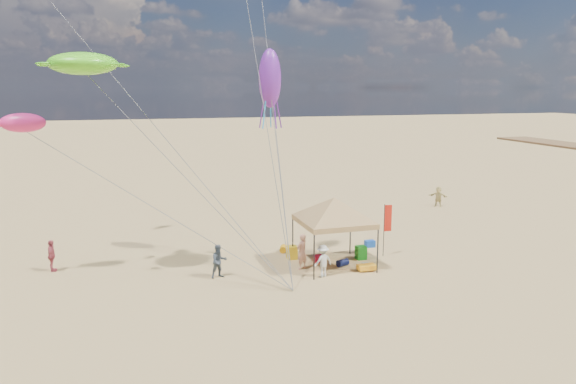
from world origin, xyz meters
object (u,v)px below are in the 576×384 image
object	(u,v)px
chair_yellow	(292,252)
person_far_a	(52,256)
chair_green	(361,253)
person_near_c	(323,261)
beach_cart	(367,267)
person_far_c	(438,196)
person_near_b	(219,261)
feather_flag	(387,221)
person_near_a	(302,252)
cooler_red	(319,259)
cooler_blue	(370,244)
canopy_tent	(334,200)

from	to	relation	value
chair_yellow	person_far_a	world-z (taller)	person_far_a
chair_green	person_near_c	xyz separation A→B (m)	(-2.87, -2.01, 0.43)
beach_cart	person_near_c	size ratio (longest dim) A/B	0.57
beach_cart	chair_green	bearing A→B (deg)	74.63
chair_yellow	person_far_c	world-z (taller)	person_far_c
chair_green	person_near_b	xyz separation A→B (m)	(-7.61, -0.73, 0.46)
feather_flag	chair_green	bearing A→B (deg)	-175.91
person_near_c	person_far_a	size ratio (longest dim) A/B	0.99
person_near_a	person_far_a	size ratio (longest dim) A/B	1.13
person_near_b	person_near_a	bearing A→B (deg)	-10.57
cooler_red	cooler_blue	bearing A→B (deg)	26.00
cooler_blue	chair_yellow	size ratio (longest dim) A/B	0.77
person_near_c	person_far_a	xyz separation A→B (m)	(-12.45, 4.47, 0.01)
cooler_blue	person_near_c	bearing A→B (deg)	-137.58
chair_yellow	person_far_a	distance (m)	11.94
cooler_blue	beach_cart	bearing A→B (deg)	-116.97
feather_flag	chair_yellow	size ratio (longest dim) A/B	4.07
chair_green	person_far_c	xyz separation A→B (m)	(10.88, 10.23, 0.42)
chair_yellow	beach_cart	size ratio (longest dim) A/B	0.78
cooler_blue	person_near_c	distance (m)	5.79
person_near_a	person_far_c	world-z (taller)	person_near_a
cooler_red	chair_yellow	size ratio (longest dim) A/B	0.77
canopy_tent	chair_green	distance (m)	3.58
cooler_blue	chair_green	world-z (taller)	chair_green
cooler_red	person_near_c	size ratio (longest dim) A/B	0.34
beach_cart	person_near_b	size ratio (longest dim) A/B	0.56
canopy_tent	cooler_red	bearing A→B (deg)	125.52
chair_yellow	person_near_b	bearing A→B (deg)	-156.73
canopy_tent	person_near_b	world-z (taller)	canopy_tent
feather_flag	beach_cart	xyz separation A→B (m)	(-2.01, -1.95, -1.71)
chair_yellow	person_far_a	size ratio (longest dim) A/B	0.44
chair_green	person_far_c	size ratio (longest dim) A/B	0.45
person_far_c	person_near_b	bearing A→B (deg)	-104.25
canopy_tent	beach_cart	world-z (taller)	canopy_tent
chair_green	person_far_a	distance (m)	15.52
canopy_tent	chair_yellow	world-z (taller)	canopy_tent
chair_yellow	chair_green	bearing A→B (deg)	-16.81
chair_green	person_near_a	bearing A→B (deg)	-169.63
cooler_red	chair_yellow	distance (m)	1.53
feather_flag	person_near_b	bearing A→B (deg)	-174.74
cooler_blue	person_far_a	distance (m)	16.72
chair_yellow	person_near_a	bearing A→B (deg)	-89.93
canopy_tent	beach_cart	bearing A→B (deg)	-43.92
chair_green	person_far_a	size ratio (longest dim) A/B	0.44
person_near_a	feather_flag	bearing A→B (deg)	157.48
canopy_tent	person_near_b	bearing A→B (deg)	-178.84
feather_flag	chair_yellow	distance (m)	5.29
cooler_red	chair_green	xyz separation A→B (m)	(2.28, -0.09, 0.16)
chair_green	beach_cart	bearing A→B (deg)	-105.37
cooler_blue	person_far_a	bearing A→B (deg)	178.00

